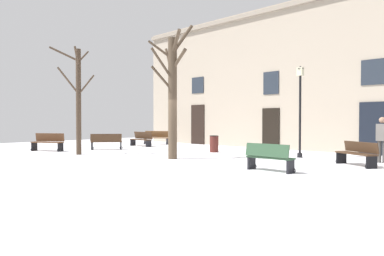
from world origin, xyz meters
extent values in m
plane|color=white|center=(0.00, 0.00, 0.00)|extent=(32.58, 32.58, 0.00)
cube|color=tan|center=(0.00, 8.13, 4.11)|extent=(20.36, 0.40, 8.22)
cube|color=gray|center=(0.00, 7.88, 7.97)|extent=(20.36, 0.30, 0.24)
cube|color=black|center=(-5.45, 7.91, 1.35)|extent=(1.19, 0.08, 2.71)
cube|color=#262D38|center=(-5.45, 7.91, 4.06)|extent=(1.07, 0.06, 1.10)
cube|color=black|center=(0.27, 7.91, 1.17)|extent=(1.10, 0.08, 2.34)
cube|color=#262D38|center=(0.27, 7.91, 3.79)|extent=(0.99, 0.06, 1.30)
cube|color=black|center=(5.71, 7.91, 1.25)|extent=(1.22, 0.08, 2.50)
cube|color=#262D38|center=(5.71, 7.91, 3.90)|extent=(1.10, 0.06, 1.19)
cylinder|color=#4C3D2D|center=(0.08, 0.31, 2.54)|extent=(0.37, 0.37, 5.09)
cylinder|color=#4C3D2D|center=(-0.05, -0.15, 3.96)|extent=(0.40, 1.02, 1.30)
cylinder|color=#4C3D2D|center=(0.45, 0.33, 4.16)|extent=(0.84, 0.19, 0.85)
cylinder|color=#4C3D2D|center=(0.46, 0.14, 4.81)|extent=(0.91, 0.50, 0.97)
cylinder|color=#4C3D2D|center=(0.04, 0.93, 5.15)|extent=(0.23, 1.37, 1.48)
cylinder|color=#4C3D2D|center=(-0.29, 0.47, 4.13)|extent=(0.88, 0.45, 1.33)
cylinder|color=#4C3D2D|center=(-0.13, -0.08, 3.37)|extent=(0.56, 0.90, 1.06)
cylinder|color=#4C3D2D|center=(-0.25, -0.06, 4.58)|extent=(0.78, 0.85, 0.81)
cylinder|color=#423326|center=(-4.52, -1.49, 2.51)|extent=(0.24, 0.24, 5.01)
cylinder|color=#423326|center=(-3.99, -1.85, 4.54)|extent=(1.14, 0.83, 0.71)
cylinder|color=#423326|center=(-4.20, -1.26, 3.31)|extent=(0.73, 0.54, 0.95)
cylinder|color=#423326|center=(-4.88, -1.02, 4.76)|extent=(0.82, 1.02, 0.79)
cylinder|color=#423326|center=(-5.02, -1.95, 4.78)|extent=(1.10, 1.02, 0.73)
cylinder|color=#423326|center=(-5.06, -1.73, 3.55)|extent=(1.18, 0.59, 1.37)
cylinder|color=black|center=(3.74, 4.51, 1.79)|extent=(0.10, 0.10, 3.57)
cylinder|color=black|center=(3.74, 4.51, 0.10)|extent=(0.22, 0.22, 0.20)
cube|color=beige|center=(3.74, 4.51, 3.75)|extent=(0.24, 0.24, 0.36)
cone|color=black|center=(3.74, 4.51, 3.93)|extent=(0.30, 0.30, 0.14)
cylinder|color=#4C1E19|center=(-0.68, 3.95, 0.41)|extent=(0.45, 0.45, 0.82)
torus|color=black|center=(-0.68, 3.95, 0.84)|extent=(0.48, 0.48, 0.04)
cube|color=#2D4C33|center=(4.99, -0.05, 0.44)|extent=(1.56, 0.48, 0.05)
cube|color=#2D4C33|center=(4.98, -0.25, 0.68)|extent=(1.55, 0.15, 0.41)
cube|color=black|center=(5.70, -0.06, 0.22)|extent=(0.07, 0.40, 0.44)
torus|color=black|center=(5.70, 0.11, 0.08)|extent=(0.17, 0.03, 0.17)
cube|color=black|center=(4.27, -0.03, 0.22)|extent=(0.07, 0.40, 0.44)
torus|color=black|center=(4.28, 0.14, 0.08)|extent=(0.17, 0.03, 0.17)
cube|color=#3D2819|center=(6.51, 3.21, 0.44)|extent=(1.64, 1.26, 0.05)
cube|color=#3D2819|center=(6.62, 3.39, 0.67)|extent=(1.45, 0.95, 0.38)
cube|color=black|center=(5.86, 3.60, 0.22)|extent=(0.27, 0.39, 0.44)
torus|color=black|center=(5.77, 3.45, 0.08)|extent=(0.16, 0.11, 0.17)
cube|color=black|center=(7.15, 2.81, 0.22)|extent=(0.27, 0.39, 0.44)
torus|color=black|center=(7.06, 2.65, 0.08)|extent=(0.16, 0.11, 0.17)
cube|color=brown|center=(-7.37, 5.81, 0.44)|extent=(1.66, 1.22, 0.05)
cube|color=brown|center=(-7.47, 5.96, 0.70)|extent=(1.52, 0.99, 0.43)
cube|color=black|center=(-8.05, 5.40, 0.22)|extent=(0.24, 0.34, 0.44)
torus|color=black|center=(-7.97, 5.27, 0.08)|extent=(0.16, 0.11, 0.17)
cube|color=black|center=(-6.70, 6.21, 0.22)|extent=(0.24, 0.34, 0.44)
torus|color=black|center=(-6.62, 6.09, 0.08)|extent=(0.16, 0.11, 0.17)
cube|color=#3D2819|center=(-6.71, 3.94, 0.42)|extent=(1.81, 0.50, 0.05)
cube|color=#3D2819|center=(-6.70, 4.13, 0.69)|extent=(1.80, 0.21, 0.45)
cube|color=black|center=(-7.54, 3.97, 0.21)|extent=(0.08, 0.39, 0.42)
torus|color=black|center=(-7.55, 3.81, 0.08)|extent=(0.17, 0.04, 0.17)
cube|color=black|center=(-5.87, 3.90, 0.21)|extent=(0.08, 0.39, 0.42)
torus|color=black|center=(-5.88, 3.74, 0.08)|extent=(0.17, 0.04, 0.17)
cube|color=#51331E|center=(-7.49, -1.68, 0.47)|extent=(1.74, 1.26, 0.05)
cube|color=#51331E|center=(-7.60, -1.49, 0.73)|extent=(1.55, 0.92, 0.43)
cube|color=black|center=(-8.19, -2.08, 0.24)|extent=(0.26, 0.40, 0.47)
torus|color=black|center=(-8.10, -2.24, 0.08)|extent=(0.16, 0.11, 0.17)
cube|color=black|center=(-6.79, -1.29, 0.24)|extent=(0.26, 0.40, 0.47)
torus|color=black|center=(-6.70, -1.46, 0.08)|extent=(0.16, 0.11, 0.17)
cube|color=#3D2819|center=(-6.06, 1.03, 0.44)|extent=(1.39, 1.58, 0.05)
cube|color=#3D2819|center=(-5.91, 0.91, 0.69)|extent=(1.15, 1.38, 0.41)
cube|color=black|center=(-5.56, 1.64, 0.22)|extent=(0.33, 0.28, 0.44)
torus|color=black|center=(-5.68, 1.74, 0.08)|extent=(0.13, 0.15, 0.17)
cube|color=black|center=(-6.55, 0.42, 0.22)|extent=(0.33, 0.28, 0.44)
torus|color=black|center=(-6.68, 0.52, 0.08)|extent=(0.13, 0.15, 0.17)
cylinder|color=#403D3A|center=(7.01, 4.85, 0.42)|extent=(0.14, 0.14, 0.84)
cylinder|color=#403D3A|center=(6.83, 4.87, 0.42)|extent=(0.14, 0.14, 0.84)
cube|color=slate|center=(6.92, 4.86, 1.17)|extent=(0.40, 0.25, 0.65)
sphere|color=#9E755B|center=(6.92, 4.86, 1.64)|extent=(0.23, 0.23, 0.23)
camera|label=1|loc=(10.83, -9.83, 1.61)|focal=32.74mm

